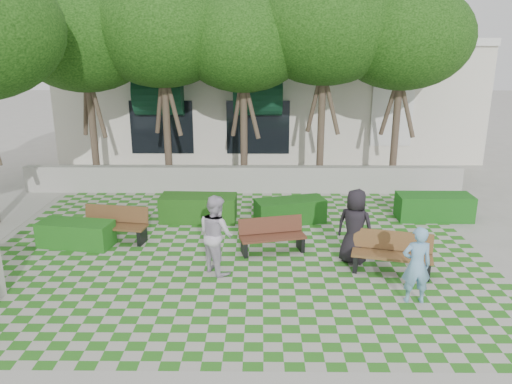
{
  "coord_description": "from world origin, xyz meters",
  "views": [
    {
      "loc": [
        0.61,
        -10.38,
        4.96
      ],
      "look_at": [
        0.5,
        1.5,
        1.4
      ],
      "focal_mm": 35.0,
      "sensor_mm": 36.0,
      "label": 1
    }
  ],
  "objects_px": {
    "bench_east": "(392,254)",
    "hedge_west": "(76,234)",
    "person_blue": "(416,265)",
    "person_dark": "(355,226)",
    "person_white": "(216,234)",
    "bench_west": "(114,225)",
    "bench_mid": "(272,236)",
    "hedge_east": "(434,207)",
    "hedge_midleft": "(199,208)",
    "hedge_midright": "(290,211)"
  },
  "relations": [
    {
      "from": "bench_east",
      "to": "hedge_west",
      "type": "height_order",
      "value": "bench_east"
    },
    {
      "from": "person_blue",
      "to": "person_dark",
      "type": "relative_size",
      "value": 0.89
    },
    {
      "from": "bench_east",
      "to": "person_white",
      "type": "distance_m",
      "value": 3.95
    },
    {
      "from": "bench_east",
      "to": "bench_west",
      "type": "relative_size",
      "value": 1.02
    },
    {
      "from": "bench_east",
      "to": "person_blue",
      "type": "bearing_deg",
      "value": -70.25
    },
    {
      "from": "bench_mid",
      "to": "bench_west",
      "type": "height_order",
      "value": "bench_west"
    },
    {
      "from": "hedge_east",
      "to": "person_white",
      "type": "bearing_deg",
      "value": -149.76
    },
    {
      "from": "bench_east",
      "to": "person_dark",
      "type": "bearing_deg",
      "value": 158.95
    },
    {
      "from": "bench_east",
      "to": "hedge_east",
      "type": "distance_m",
      "value": 4.15
    },
    {
      "from": "hedge_west",
      "to": "bench_west",
      "type": "bearing_deg",
      "value": 21.74
    },
    {
      "from": "hedge_east",
      "to": "bench_west",
      "type": "bearing_deg",
      "value": -168.78
    },
    {
      "from": "bench_west",
      "to": "hedge_midleft",
      "type": "relative_size",
      "value": 0.83
    },
    {
      "from": "bench_mid",
      "to": "person_blue",
      "type": "height_order",
      "value": "person_blue"
    },
    {
      "from": "hedge_midright",
      "to": "hedge_midleft",
      "type": "height_order",
      "value": "hedge_midleft"
    },
    {
      "from": "person_blue",
      "to": "person_white",
      "type": "bearing_deg",
      "value": -19.65
    },
    {
      "from": "person_dark",
      "to": "person_blue",
      "type": "bearing_deg",
      "value": 144.76
    },
    {
      "from": "bench_west",
      "to": "person_dark",
      "type": "distance_m",
      "value": 6.12
    },
    {
      "from": "hedge_west",
      "to": "hedge_midright",
      "type": "bearing_deg",
      "value": 17.98
    },
    {
      "from": "bench_mid",
      "to": "bench_west",
      "type": "distance_m",
      "value": 4.13
    },
    {
      "from": "person_dark",
      "to": "person_white",
      "type": "xyz_separation_m",
      "value": [
        -3.17,
        -0.51,
        0.0
      ]
    },
    {
      "from": "hedge_east",
      "to": "person_white",
      "type": "relative_size",
      "value": 1.19
    },
    {
      "from": "hedge_midleft",
      "to": "person_white",
      "type": "distance_m",
      "value": 3.46
    },
    {
      "from": "bench_west",
      "to": "hedge_midleft",
      "type": "distance_m",
      "value": 2.53
    },
    {
      "from": "hedge_midleft",
      "to": "hedge_west",
      "type": "relative_size",
      "value": 1.18
    },
    {
      "from": "bench_east",
      "to": "hedge_east",
      "type": "relative_size",
      "value": 0.86
    },
    {
      "from": "bench_east",
      "to": "hedge_midleft",
      "type": "bearing_deg",
      "value": 159.37
    },
    {
      "from": "bench_east",
      "to": "person_white",
      "type": "bearing_deg",
      "value": -165.71
    },
    {
      "from": "hedge_midleft",
      "to": "hedge_west",
      "type": "height_order",
      "value": "hedge_midleft"
    },
    {
      "from": "person_white",
      "to": "person_dark",
      "type": "bearing_deg",
      "value": -120.05
    },
    {
      "from": "bench_west",
      "to": "person_white",
      "type": "distance_m",
      "value": 3.35
    },
    {
      "from": "person_dark",
      "to": "person_white",
      "type": "bearing_deg",
      "value": 39.09
    },
    {
      "from": "hedge_east",
      "to": "hedge_west",
      "type": "distance_m",
      "value": 9.97
    },
    {
      "from": "bench_west",
      "to": "person_dark",
      "type": "bearing_deg",
      "value": -3.04
    },
    {
      "from": "bench_west",
      "to": "hedge_east",
      "type": "xyz_separation_m",
      "value": [
        8.85,
        1.76,
        -0.06
      ]
    },
    {
      "from": "hedge_east",
      "to": "hedge_midleft",
      "type": "xyz_separation_m",
      "value": [
        -6.86,
        -0.2,
        0.01
      ]
    },
    {
      "from": "hedge_midright",
      "to": "person_blue",
      "type": "relative_size",
      "value": 1.24
    },
    {
      "from": "hedge_east",
      "to": "person_dark",
      "type": "xyz_separation_m",
      "value": [
        -2.88,
        -3.02,
        0.52
      ]
    },
    {
      "from": "hedge_midright",
      "to": "person_white",
      "type": "distance_m",
      "value": 3.74
    },
    {
      "from": "bench_east",
      "to": "hedge_midleft",
      "type": "height_order",
      "value": "bench_east"
    },
    {
      "from": "bench_west",
      "to": "hedge_midleft",
      "type": "xyz_separation_m",
      "value": [
        1.99,
        1.55,
        -0.06
      ]
    },
    {
      "from": "bench_west",
      "to": "bench_mid",
      "type": "bearing_deg",
      "value": -0.39
    },
    {
      "from": "person_dark",
      "to": "person_white",
      "type": "height_order",
      "value": "person_white"
    },
    {
      "from": "hedge_midright",
      "to": "bench_east",
      "type": "bearing_deg",
      "value": -57.19
    },
    {
      "from": "bench_east",
      "to": "person_dark",
      "type": "xyz_separation_m",
      "value": [
        -0.75,
        0.54,
        0.45
      ]
    },
    {
      "from": "hedge_east",
      "to": "hedge_midleft",
      "type": "bearing_deg",
      "value": -178.32
    },
    {
      "from": "bench_east",
      "to": "bench_mid",
      "type": "height_order",
      "value": "bench_east"
    },
    {
      "from": "bench_east",
      "to": "hedge_west",
      "type": "distance_m",
      "value": 7.75
    },
    {
      "from": "bench_mid",
      "to": "hedge_east",
      "type": "distance_m",
      "value": 5.36
    },
    {
      "from": "hedge_east",
      "to": "bench_mid",
      "type": "bearing_deg",
      "value": -153.14
    },
    {
      "from": "bench_east",
      "to": "person_blue",
      "type": "distance_m",
      "value": 1.39
    }
  ]
}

